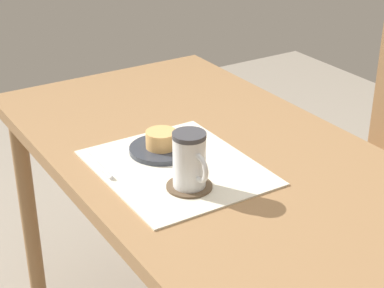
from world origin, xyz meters
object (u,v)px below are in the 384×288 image
(pastry, at_px, (161,139))
(coffee_mug, at_px, (190,160))
(pastry_plate, at_px, (161,149))
(dining_table, at_px, (207,180))

(pastry, distance_m, coffee_mug, 0.18)
(pastry, bearing_deg, pastry_plate, 90.00)
(dining_table, distance_m, coffee_mug, 0.25)
(pastry_plate, bearing_deg, coffee_mug, -10.35)
(dining_table, xyz_separation_m, pastry, (-0.03, -0.11, 0.12))
(pastry_plate, relative_size, coffee_mug, 1.25)
(dining_table, distance_m, pastry, 0.17)
(pastry_plate, distance_m, pastry, 0.03)
(pastry_plate, relative_size, pastry, 2.07)
(pastry, relative_size, coffee_mug, 0.60)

